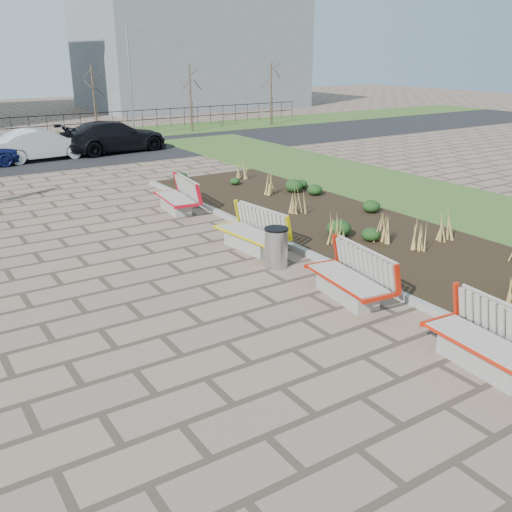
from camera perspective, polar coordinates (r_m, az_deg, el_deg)
ground at (r=8.80m, az=2.53°, el=-12.98°), size 120.00×120.00×0.00m
planting_bed at (r=15.98m, az=10.43°, el=2.32°), size 4.50×18.00×0.10m
planting_curb at (r=14.53m, az=3.70°, el=0.95°), size 0.16×18.00×0.15m
grass_verge_near at (r=19.46m, az=20.74°, el=4.41°), size 5.00×38.00×0.04m
road at (r=28.72m, az=-24.16°, el=8.58°), size 80.00×7.00×0.02m
bench_a at (r=9.70m, az=22.05°, el=-7.84°), size 1.06×2.16×1.00m
bench_b at (r=11.61m, az=9.14°, el=-1.99°), size 1.14×2.19×1.00m
bench_c at (r=14.37m, az=-0.65°, el=2.56°), size 1.11×2.18×1.00m
bench_d at (r=18.05m, az=-8.09°, el=5.95°), size 1.13×2.19×1.00m
litter_bin at (r=13.20m, az=2.03°, el=0.80°), size 0.54×0.54×0.93m
car_silver at (r=28.38m, az=-20.61°, el=10.41°), size 4.42×1.87×1.42m
car_black at (r=29.61m, az=-14.00°, el=11.53°), size 5.46×2.67×1.53m
tree_d at (r=34.20m, az=-15.86°, el=14.53°), size 1.40×1.40×4.00m
tree_e at (r=36.47m, az=-6.56°, el=15.41°), size 1.40×1.40×4.00m
tree_f at (r=39.53m, az=1.52°, el=15.86°), size 1.40×1.40×4.00m
lamp_east at (r=34.33m, az=-12.45°, el=16.50°), size 0.24×0.60×6.00m
building_grey at (r=53.81m, az=-6.55°, el=19.95°), size 18.00×12.00×10.00m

